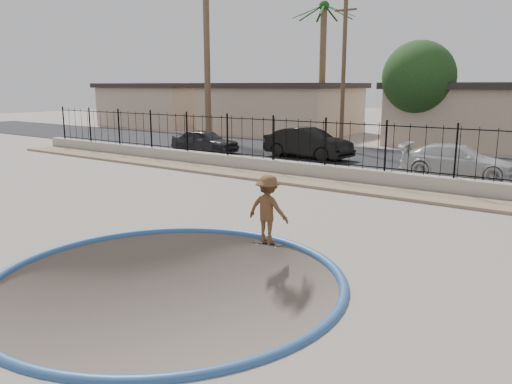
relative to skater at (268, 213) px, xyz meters
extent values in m
cube|color=slate|center=(-0.38, 10.06, -1.91)|extent=(120.00, 120.00, 2.20)
torus|color=#2A5088|center=(-0.38, -2.94, -0.81)|extent=(7.04, 7.04, 0.20)
cube|color=#927B60|center=(-0.38, 7.26, -0.75)|extent=(42.00, 1.60, 0.11)
cube|color=gray|center=(-0.38, 8.36, -0.51)|extent=(42.00, 0.45, 0.60)
cube|color=black|center=(-0.38, 8.36, -0.09)|extent=(40.00, 0.04, 0.03)
cube|color=black|center=(-0.38, 8.36, 1.49)|extent=(40.00, 0.04, 0.04)
cube|color=black|center=(-0.38, 15.06, -0.79)|extent=(90.00, 8.00, 0.04)
cube|color=tan|center=(-28.38, 24.56, 0.94)|extent=(10.00, 8.00, 3.50)
cube|color=#2A2422|center=(-28.38, 24.56, 2.89)|extent=(10.60, 8.60, 0.40)
cube|color=tan|center=(-15.38, 24.56, 0.94)|extent=(11.00, 8.00, 3.50)
cube|color=#2A2422|center=(-15.38, 24.56, 2.89)|extent=(11.60, 8.60, 0.40)
cube|color=tan|center=(-0.38, 24.56, 0.94)|extent=(10.00, 8.00, 3.50)
cube|color=#2A2422|center=(-0.38, 24.56, 2.89)|extent=(10.60, 8.60, 0.40)
cylinder|color=brown|center=(-17.38, 18.06, 4.69)|extent=(0.44, 0.44, 11.00)
cylinder|color=brown|center=(-10.38, 22.06, 3.69)|extent=(0.44, 0.44, 9.00)
sphere|color=#184518|center=(-10.38, 22.06, 8.14)|extent=(0.70, 0.70, 0.70)
cylinder|color=#473323|center=(-6.38, 17.06, 3.69)|extent=(0.24, 0.24, 9.00)
cube|color=#473323|center=(-6.38, 17.06, 6.99)|extent=(1.30, 0.10, 0.10)
cylinder|color=#473323|center=(-3.38, 21.06, 0.69)|extent=(0.34, 0.34, 3.00)
sphere|color=#143311|center=(-3.38, 21.06, 3.39)|extent=(4.32, 4.32, 4.32)
imported|color=brown|center=(0.00, 0.00, 0.00)|extent=(1.07, 0.65, 1.61)
cube|color=black|center=(0.00, 0.00, -0.75)|extent=(0.73, 0.29, 0.02)
cylinder|color=silver|center=(-0.23, -0.10, -0.78)|extent=(0.05, 0.03, 0.05)
cylinder|color=silver|center=(-0.25, 0.03, -0.78)|extent=(0.05, 0.03, 0.05)
cylinder|color=silver|center=(0.25, -0.03, -0.78)|extent=(0.05, 0.03, 0.05)
cylinder|color=silver|center=(0.23, 0.10, -0.78)|extent=(0.05, 0.03, 0.05)
imported|color=black|center=(-11.96, 11.46, -0.11)|extent=(4.02, 1.94, 1.32)
imported|color=black|center=(-6.32, 13.06, 0.01)|extent=(4.84, 2.06, 1.55)
imported|color=silver|center=(1.37, 11.94, -0.11)|extent=(4.69, 2.19, 1.32)
camera|label=1|loc=(6.35, -9.43, 2.95)|focal=35.00mm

